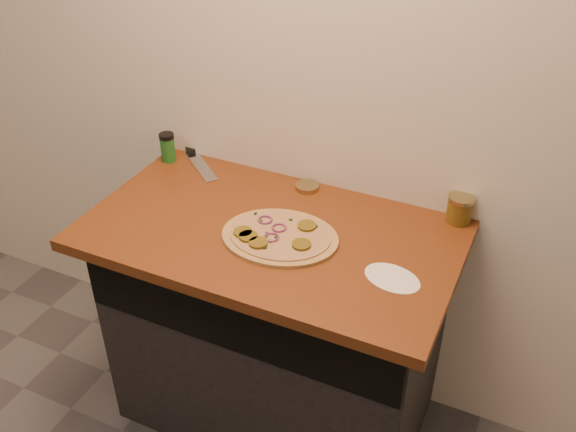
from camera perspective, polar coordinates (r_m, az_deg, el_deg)
The scene contains 8 objects.
cabinet at distance 2.38m, azimuth -1.04°, elevation -10.07°, with size 1.10×0.60×0.86m, color black.
countertop at distance 2.07m, azimuth -1.53°, elevation -1.60°, with size 1.20×0.70×0.04m, color brown.
pizza at distance 2.01m, azimuth -0.79°, elevation -1.81°, with size 0.40×0.40×0.03m.
chefs_knife at distance 2.49m, azimuth -8.42°, elevation 5.39°, with size 0.30×0.26×0.02m.
mason_jar_lid at distance 2.26m, azimuth 1.73°, elevation 2.61°, with size 0.08×0.08×0.02m, color tan.
salsa_jar at distance 2.14m, azimuth 15.02°, elevation 0.64°, with size 0.09×0.09×0.09m.
spice_shaker at distance 2.45m, azimuth -10.65°, elevation 6.03°, with size 0.06×0.06×0.11m.
flour_spill at distance 1.88m, azimuth 9.24°, elevation -5.47°, with size 0.17×0.17×0.00m, color white.
Camera 1 is at (0.76, -0.08, 2.08)m, focal length 40.00 mm.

